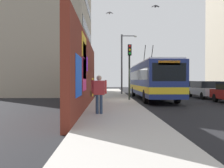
# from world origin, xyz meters

# --- Properties ---
(ground_plane) EXTENTS (80.00, 80.00, 0.00)m
(ground_plane) POSITION_xyz_m (0.00, 0.00, 0.00)
(ground_plane) COLOR black
(sidewalk_slab) EXTENTS (48.00, 3.20, 0.15)m
(sidewalk_slab) POSITION_xyz_m (0.00, 1.60, 0.07)
(sidewalk_slab) COLOR #ADA8A0
(sidewalk_slab) RESTS_ON ground_plane
(graffiti_wall) EXTENTS (13.64, 0.32, 4.10)m
(graffiti_wall) POSITION_xyz_m (-4.21, 3.35, 2.05)
(graffiti_wall) COLOR maroon
(graffiti_wall) RESTS_ON ground_plane
(building_far_left) EXTENTS (13.80, 9.45, 15.67)m
(building_far_left) POSITION_xyz_m (11.11, 9.20, 7.83)
(building_far_left) COLOR #9E937F
(building_far_left) RESTS_ON ground_plane
(city_bus) EXTENTS (11.95, 2.56, 4.91)m
(city_bus) POSITION_xyz_m (2.58, -1.80, 1.75)
(city_bus) COLOR navy
(city_bus) RESTS_ON ground_plane
(parked_car_silver) EXTENTS (4.65, 1.83, 1.58)m
(parked_car_silver) POSITION_xyz_m (3.84, -7.00, 0.84)
(parked_car_silver) COLOR #B7B7BC
(parked_car_silver) RESTS_ON ground_plane
(parked_car_navy) EXTENTS (4.35, 1.90, 1.58)m
(parked_car_navy) POSITION_xyz_m (9.86, -7.00, 0.83)
(parked_car_navy) COLOR navy
(parked_car_navy) RESTS_ON ground_plane
(pedestrian_near_wall) EXTENTS (0.23, 0.77, 1.74)m
(pedestrian_near_wall) POSITION_xyz_m (-7.42, 2.45, 1.17)
(pedestrian_near_wall) COLOR #2D3F59
(pedestrian_near_wall) RESTS_ON sidewalk_slab
(traffic_light) EXTENTS (0.49, 0.28, 4.29)m
(traffic_light) POSITION_xyz_m (0.21, 0.35, 3.03)
(traffic_light) COLOR #2D382D
(traffic_light) RESTS_ON sidewalk_slab
(street_lamp) EXTENTS (0.44, 1.77, 6.59)m
(street_lamp) POSITION_xyz_m (8.33, 0.25, 3.94)
(street_lamp) COLOR #4C4C51
(street_lamp) RESTS_ON sidewalk_slab
(flying_pigeons) EXTENTS (3.72, 5.36, 1.22)m
(flying_pigeons) POSITION_xyz_m (-0.53, -0.77, 7.55)
(flying_pigeons) COLOR slate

